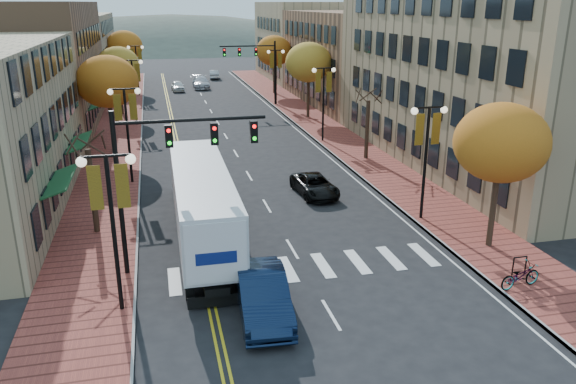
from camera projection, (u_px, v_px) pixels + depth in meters
ground at (316, 289)px, 22.52m from camera, size 200.00×200.00×0.00m
sidewalk_left at (120, 130)px, 50.46m from camera, size 4.00×85.00×0.15m
sidewalk_right at (312, 120)px, 54.42m from camera, size 4.00×85.00×0.15m
building_left_mid at (23, 66)px, 50.19m from camera, size 12.00×24.00×11.00m
building_left_far at (63, 52)px, 73.46m from camera, size 12.00×26.00×9.50m
building_right_near at (510, 55)px, 38.93m from camera, size 15.00×28.00×15.00m
building_right_mid at (370, 57)px, 63.68m from camera, size 15.00×24.00×10.00m
building_right_far at (316, 41)px, 83.79m from camera, size 15.00×20.00×11.00m
tree_left_a at (93, 191)px, 27.19m from camera, size 0.28×0.28×4.20m
tree_left_b at (107, 82)px, 40.91m from camera, size 4.48×4.48×7.21m
tree_left_c at (118, 65)px, 55.78m from camera, size 4.16×4.16×6.69m
tree_left_d at (124, 46)px, 72.19m from camera, size 4.61×4.61×7.42m
tree_right_a at (501, 143)px, 24.73m from camera, size 4.16×4.16×6.69m
tree_right_b at (367, 130)px, 40.37m from camera, size 0.28×0.28×4.20m
tree_right_c at (309, 62)px, 54.08m from camera, size 4.48×4.48×7.21m
tree_right_d at (274, 51)px, 68.87m from camera, size 4.35×4.35×7.00m
lamp_left_a at (111, 204)px, 19.50m from camera, size 1.96×0.36×6.05m
lamp_left_b at (126, 117)px, 34.24m from camera, size 1.96×0.36×6.05m
lamp_left_c at (133, 80)px, 50.82m from camera, size 1.96×0.36×6.05m
lamp_left_d at (136, 61)px, 67.41m from camera, size 1.96×0.36×6.05m
lamp_right_a at (427, 141)px, 28.32m from camera, size 1.96×0.36×6.05m
lamp_right_b at (324, 90)px, 44.91m from camera, size 1.96×0.36×6.05m
lamp_right_c at (276, 66)px, 61.49m from camera, size 1.96×0.36×6.05m
traffic_mast_near at (166, 160)px, 22.50m from camera, size 6.10×0.35×7.00m
traffic_mast_far at (258, 61)px, 60.84m from camera, size 6.10×0.34×7.00m
semi_truck at (200, 195)px, 26.86m from camera, size 2.52×14.92×3.73m
navy_sedan at (263, 295)px, 20.45m from camera, size 2.08×5.11×1.65m
black_suv at (315, 185)px, 33.39m from camera, size 2.29×4.46×1.20m
car_far_white at (178, 86)px, 72.70m from camera, size 1.72×3.88×1.30m
car_far_silver at (201, 82)px, 75.18m from camera, size 2.21×5.25×1.51m
car_far_oncoming at (214, 74)px, 84.43m from camera, size 1.68×4.02×1.29m
bicycle at (520, 276)px, 22.22m from camera, size 2.00×1.00×1.01m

